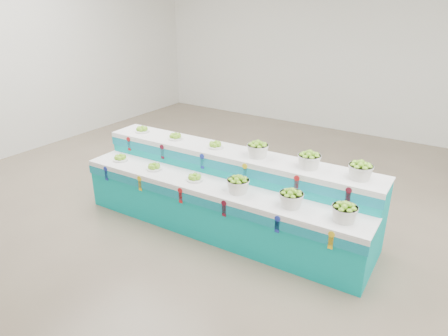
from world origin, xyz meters
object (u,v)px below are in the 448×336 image
(display_stand, at_px, (224,193))
(basket_upper_right, at_px, (360,170))
(plate_upper_mid, at_px, (175,136))
(basket_lower_left, at_px, (238,184))

(display_stand, distance_m, basket_upper_right, 1.80)
(display_stand, relative_size, plate_upper_mid, 18.21)
(plate_upper_mid, relative_size, basket_upper_right, 0.80)
(display_stand, distance_m, basket_lower_left, 0.54)
(display_stand, bearing_deg, basket_upper_right, 8.55)
(basket_lower_left, relative_size, plate_upper_mid, 1.25)
(basket_lower_left, xyz_separation_m, basket_upper_right, (1.30, 0.54, 0.30))
(plate_upper_mid, distance_m, basket_upper_right, 2.66)
(basket_upper_right, bearing_deg, basket_lower_left, -157.34)
(display_stand, relative_size, basket_lower_left, 14.51)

